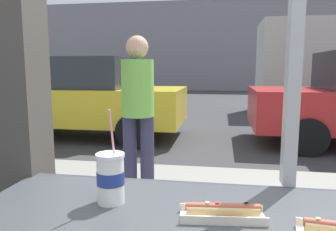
# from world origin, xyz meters

# --- Properties ---
(ground_plane) EXTENTS (60.00, 60.00, 0.00)m
(ground_plane) POSITION_xyz_m (0.00, 8.00, 0.00)
(ground_plane) COLOR #38383A
(sidewalk_strip) EXTENTS (16.00, 2.80, 0.14)m
(sidewalk_strip) POSITION_xyz_m (0.00, 1.60, 0.07)
(sidewalk_strip) COLOR gray
(sidewalk_strip) RESTS_ON ground
(building_facade_far) EXTENTS (28.00, 1.20, 5.93)m
(building_facade_far) POSITION_xyz_m (0.00, 21.37, 2.96)
(building_facade_far) COLOR gray
(building_facade_far) RESTS_ON ground
(soda_cup_left) EXTENTS (0.10, 0.10, 0.33)m
(soda_cup_left) POSITION_xyz_m (-0.65, -0.22, 1.08)
(soda_cup_left) COLOR silver
(soda_cup_left) RESTS_ON window_counter
(hotdog_tray_far) EXTENTS (0.27, 0.12, 0.05)m
(hotdog_tray_far) POSITION_xyz_m (-0.26, -0.28, 1.01)
(hotdog_tray_far) COLOR beige
(hotdog_tray_far) RESTS_ON window_counter
(parked_car_yellow) EXTENTS (4.16, 2.02, 1.69)m
(parked_car_yellow) POSITION_xyz_m (-3.18, 5.30, 0.86)
(parked_car_yellow) COLOR gold
(parked_car_yellow) RESTS_ON ground
(pedestrian) EXTENTS (0.32, 0.32, 1.63)m
(pedestrian) POSITION_xyz_m (-1.09, 1.86, 1.08)
(pedestrian) COLOR #2E2C49
(pedestrian) RESTS_ON sidewalk_strip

